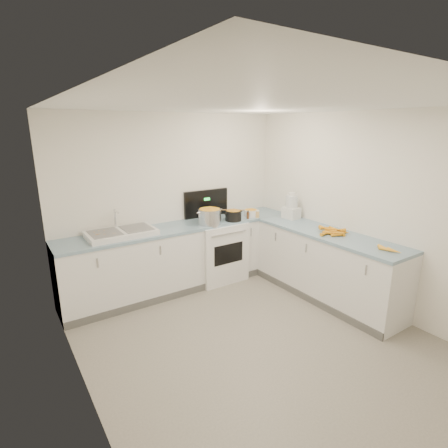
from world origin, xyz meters
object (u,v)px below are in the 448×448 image
mixing_bowl (251,213)px  extract_bottle (248,215)px  steel_pot (210,217)px  spice_jar (257,214)px  sink (121,233)px  black_pot (233,216)px  food_processor (291,207)px  stove (216,249)px

mixing_bowl → extract_bottle: (-0.14, -0.11, -0.00)m
steel_pot → spice_jar: (0.82, -0.09, -0.05)m
sink → black_pot: (1.65, -0.18, 0.03)m
mixing_bowl → food_processor: 0.64m
extract_bottle → spice_jar: (0.17, -0.02, -0.00)m
steel_pot → sink: bearing=173.1°
stove → steel_pot: stove is taller
sink → spice_jar: bearing=-6.6°
stove → food_processor: stove is taller
steel_pot → food_processor: food_processor is taller
sink → extract_bottle: 1.91m
sink → food_processor: 2.54m
extract_bottle → stove: bearing=155.3°
mixing_bowl → spice_jar: bearing=-75.8°
black_pot → mixing_bowl: bearing=9.9°
steel_pot → extract_bottle: (0.65, -0.07, -0.05)m
sink → food_processor: food_processor is taller
steel_pot → mixing_bowl: steel_pot is taller
stove → mixing_bowl: bearing=-9.7°
sink → black_pot: bearing=-6.4°
sink → black_pot: sink is taller
black_pot → extract_bottle: 0.25m
sink → food_processor: size_ratio=2.15×
food_processor → steel_pot: bearing=161.1°
stove → sink: bearing=179.4°
spice_jar → black_pot: bearing=172.3°
steel_pot → food_processor: size_ratio=0.83×
mixing_bowl → extract_bottle: same height
sink → spice_jar: sink is taller
steel_pot → food_processor: bearing=-18.9°
stove → steel_pot: 0.62m
mixing_bowl → black_pot: bearing=-170.1°
steel_pot → extract_bottle: 0.65m
extract_bottle → food_processor: (0.57, -0.35, 0.12)m
black_pot → mixing_bowl: 0.40m
stove → extract_bottle: stove is taller
black_pot → food_processor: (0.82, -0.38, 0.10)m
extract_bottle → food_processor: 0.68m
stove → food_processor: 1.32m
stove → extract_bottle: 0.71m
sink → steel_pot: (1.25, -0.15, 0.06)m
stove → mixing_bowl: (0.59, -0.10, 0.52)m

